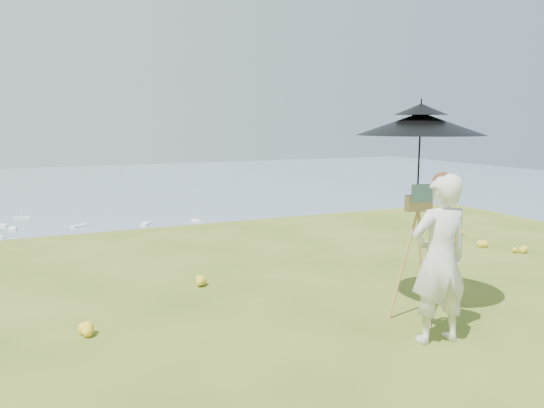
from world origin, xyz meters
name	(u,v)px	position (x,y,z in m)	size (l,w,h in m)	color
ground	(413,346)	(0.00, 0.00, 0.00)	(14.00, 14.00, 0.00)	#4C601B
shoreline_tier	(71,384)	(0.00, 75.00, -36.00)	(170.00, 28.00, 8.00)	gray
bay_water	(43,208)	(0.00, 240.00, -34.00)	(700.00, 700.00, 0.00)	slate
slope_trees	(94,358)	(0.00, 35.00, -15.00)	(110.00, 50.00, 6.00)	#255118
harbor_town	(69,342)	(0.00, 75.00, -29.50)	(110.00, 22.00, 5.00)	silver
moored_boats	(2,250)	(-12.50, 161.00, -33.65)	(140.00, 140.00, 0.70)	white
wildflowers	(397,331)	(0.00, 0.25, 0.06)	(10.00, 10.50, 0.12)	yellow
painter	(439,259)	(0.28, 0.01, 0.85)	(0.62, 0.41, 1.70)	beige
field_easel	(416,253)	(0.48, 0.58, 0.77)	(0.58, 0.58, 1.53)	#A38244
sun_umbrella	(419,154)	(0.49, 0.61, 1.85)	(1.36, 1.36, 1.17)	black
painter_cap	(443,178)	(0.28, 0.01, 1.66)	(0.20, 0.25, 0.10)	#CF717F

